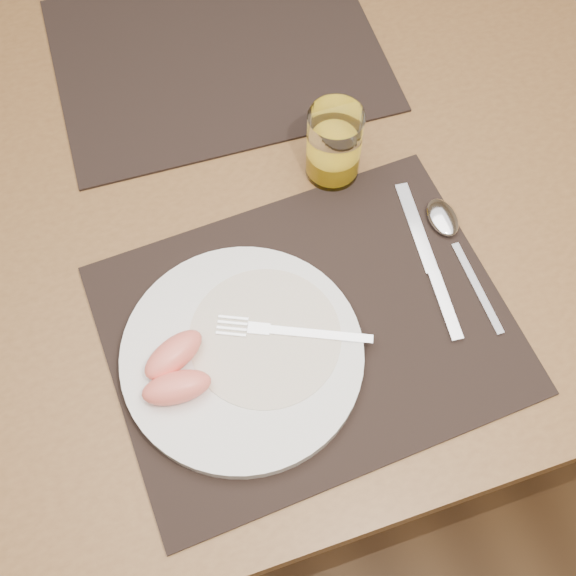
{
  "coord_description": "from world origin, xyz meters",
  "views": [
    {
      "loc": [
        -0.13,
        -0.53,
        1.51
      ],
      "look_at": [
        -0.02,
        -0.17,
        0.77
      ],
      "focal_mm": 45.0,
      "sensor_mm": 36.0,
      "label": 1
    }
  ],
  "objects_px": {
    "plate": "(242,355)",
    "fork": "(280,331)",
    "table": "(259,214)",
    "placemat_near": "(308,329)",
    "spoon": "(447,228)",
    "placemat_far": "(217,54)",
    "knife": "(433,272)",
    "juice_glass": "(334,147)"
  },
  "relations": [
    {
      "from": "table",
      "to": "plate",
      "type": "bearing_deg",
      "value": -111.05
    },
    {
      "from": "table",
      "to": "juice_glass",
      "type": "xyz_separation_m",
      "value": [
        0.09,
        -0.02,
        0.13
      ]
    },
    {
      "from": "plate",
      "to": "juice_glass",
      "type": "distance_m",
      "value": 0.28
    },
    {
      "from": "placemat_near",
      "to": "juice_glass",
      "type": "distance_m",
      "value": 0.23
    },
    {
      "from": "plate",
      "to": "spoon",
      "type": "distance_m",
      "value": 0.3
    },
    {
      "from": "table",
      "to": "juice_glass",
      "type": "height_order",
      "value": "juice_glass"
    },
    {
      "from": "fork",
      "to": "juice_glass",
      "type": "height_order",
      "value": "juice_glass"
    },
    {
      "from": "placemat_near",
      "to": "plate",
      "type": "distance_m",
      "value": 0.08
    },
    {
      "from": "placemat_near",
      "to": "knife",
      "type": "height_order",
      "value": "knife"
    },
    {
      "from": "placemat_far",
      "to": "juice_glass",
      "type": "xyz_separation_m",
      "value": [
        0.08,
        -0.24,
        0.05
      ]
    },
    {
      "from": "placemat_far",
      "to": "table",
      "type": "bearing_deg",
      "value": -92.96
    },
    {
      "from": "knife",
      "to": "fork",
      "type": "bearing_deg",
      "value": -173.95
    },
    {
      "from": "table",
      "to": "juice_glass",
      "type": "relative_size",
      "value": 13.61
    },
    {
      "from": "fork",
      "to": "table",
      "type": "bearing_deg",
      "value": 79.54
    },
    {
      "from": "fork",
      "to": "juice_glass",
      "type": "bearing_deg",
      "value": 55.88
    },
    {
      "from": "fork",
      "to": "knife",
      "type": "xyz_separation_m",
      "value": [
        0.2,
        0.02,
        -0.02
      ]
    },
    {
      "from": "spoon",
      "to": "plate",
      "type": "bearing_deg",
      "value": -164.24
    },
    {
      "from": "placemat_far",
      "to": "fork",
      "type": "height_order",
      "value": "fork"
    },
    {
      "from": "table",
      "to": "knife",
      "type": "distance_m",
      "value": 0.27
    },
    {
      "from": "fork",
      "to": "spoon",
      "type": "relative_size",
      "value": 0.87
    },
    {
      "from": "plate",
      "to": "fork",
      "type": "distance_m",
      "value": 0.05
    },
    {
      "from": "fork",
      "to": "knife",
      "type": "distance_m",
      "value": 0.2
    },
    {
      "from": "plate",
      "to": "fork",
      "type": "relative_size",
      "value": 1.63
    },
    {
      "from": "placemat_far",
      "to": "juice_glass",
      "type": "distance_m",
      "value": 0.26
    },
    {
      "from": "juice_glass",
      "to": "fork",
      "type": "bearing_deg",
      "value": -124.12
    },
    {
      "from": "placemat_far",
      "to": "juice_glass",
      "type": "bearing_deg",
      "value": -70.84
    },
    {
      "from": "table",
      "to": "plate",
      "type": "distance_m",
      "value": 0.27
    },
    {
      "from": "placemat_near",
      "to": "knife",
      "type": "distance_m",
      "value": 0.16
    },
    {
      "from": "placemat_near",
      "to": "fork",
      "type": "xyz_separation_m",
      "value": [
        -0.03,
        -0.0,
        0.02
      ]
    },
    {
      "from": "placemat_near",
      "to": "plate",
      "type": "bearing_deg",
      "value": -172.36
    },
    {
      "from": "fork",
      "to": "knife",
      "type": "height_order",
      "value": "fork"
    },
    {
      "from": "knife",
      "to": "spoon",
      "type": "relative_size",
      "value": 1.15
    },
    {
      "from": "placemat_far",
      "to": "spoon",
      "type": "xyz_separation_m",
      "value": [
        0.19,
        -0.37,
        0.01
      ]
    },
    {
      "from": "spoon",
      "to": "table",
      "type": "bearing_deg",
      "value": 142.7
    },
    {
      "from": "plate",
      "to": "spoon",
      "type": "xyz_separation_m",
      "value": [
        0.29,
        0.08,
        -0.0
      ]
    },
    {
      "from": "placemat_near",
      "to": "spoon",
      "type": "xyz_separation_m",
      "value": [
        0.2,
        0.07,
        0.01
      ]
    },
    {
      "from": "spoon",
      "to": "fork",
      "type": "bearing_deg",
      "value": -163.55
    },
    {
      "from": "placemat_far",
      "to": "spoon",
      "type": "height_order",
      "value": "spoon"
    },
    {
      "from": "placemat_near",
      "to": "placemat_far",
      "type": "xyz_separation_m",
      "value": [
        0.02,
        0.44,
        0.0
      ]
    },
    {
      "from": "table",
      "to": "placemat_near",
      "type": "bearing_deg",
      "value": -91.8
    },
    {
      "from": "placemat_near",
      "to": "juice_glass",
      "type": "relative_size",
      "value": 4.37
    },
    {
      "from": "knife",
      "to": "juice_glass",
      "type": "relative_size",
      "value": 2.14
    }
  ]
}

